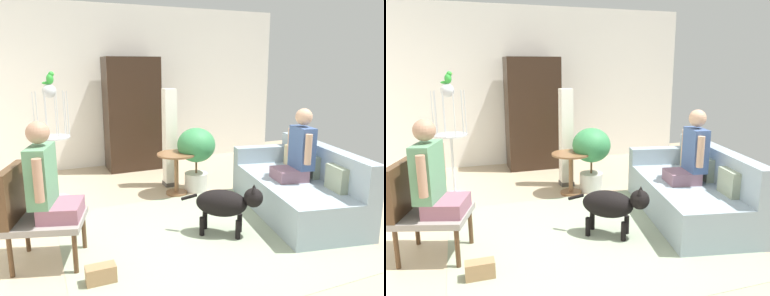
# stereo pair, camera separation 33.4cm
# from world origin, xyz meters

# --- Properties ---
(ground_plane) EXTENTS (8.13, 8.13, 0.00)m
(ground_plane) POSITION_xyz_m (0.00, 0.00, 0.00)
(ground_plane) COLOR tan
(back_wall) EXTENTS (6.16, 0.12, 2.85)m
(back_wall) POSITION_xyz_m (0.00, 3.45, 1.42)
(back_wall) COLOR silver
(back_wall) RESTS_ON ground
(area_rug) EXTENTS (2.98, 2.56, 0.01)m
(area_rug) POSITION_xyz_m (0.08, 0.01, 0.00)
(area_rug) COLOR gray
(area_rug) RESTS_ON ground
(couch) EXTENTS (1.28, 2.10, 0.84)m
(couch) POSITION_xyz_m (1.43, 0.22, 0.30)
(couch) COLOR #8EA0AD
(couch) RESTS_ON ground
(armchair) EXTENTS (0.78, 0.73, 0.93)m
(armchair) POSITION_xyz_m (-1.64, 0.15, 0.53)
(armchair) COLOR #4C331E
(armchair) RESTS_ON ground
(person_on_couch) EXTENTS (0.48, 0.51, 0.88)m
(person_on_couch) POSITION_xyz_m (1.39, 0.19, 0.79)
(person_on_couch) COLOR #7D5A6B
(person_on_armchair) EXTENTS (0.52, 0.56, 0.90)m
(person_on_armchair) POSITION_xyz_m (-1.49, 0.11, 0.80)
(person_on_armchair) COLOR #895669
(round_end_table) EXTENTS (0.54, 0.54, 0.60)m
(round_end_table) POSITION_xyz_m (0.26, 1.43, 0.40)
(round_end_table) COLOR brown
(round_end_table) RESTS_ON ground
(dog) EXTENTS (0.76, 0.58, 0.58)m
(dog) POSITION_xyz_m (0.28, -0.02, 0.36)
(dog) COLOR black
(dog) RESTS_ON ground
(bird_cage_stand) EXTENTS (0.44, 0.44, 1.57)m
(bird_cage_stand) POSITION_xyz_m (-1.33, 1.81, 0.86)
(bird_cage_stand) COLOR silver
(bird_cage_stand) RESTS_ON ground
(parrot) EXTENTS (0.17, 0.10, 0.17)m
(parrot) POSITION_xyz_m (-1.31, 1.81, 1.65)
(parrot) COLOR green
(parrot) RESTS_ON bird_cage_stand
(potted_plant) EXTENTS (0.55, 0.55, 0.93)m
(potted_plant) POSITION_xyz_m (0.58, 1.46, 0.59)
(potted_plant) COLOR beige
(potted_plant) RESTS_ON ground
(column_lamp) EXTENTS (0.20, 0.20, 1.48)m
(column_lamp) POSITION_xyz_m (0.31, 1.83, 0.73)
(column_lamp) COLOR #4C4742
(column_lamp) RESTS_ON ground
(armoire_cabinet) EXTENTS (0.92, 0.56, 1.95)m
(armoire_cabinet) POSITION_xyz_m (0.05, 3.04, 0.98)
(armoire_cabinet) COLOR black
(armoire_cabinet) RESTS_ON ground
(handbag) EXTENTS (0.25, 0.13, 0.16)m
(handbag) POSITION_xyz_m (-1.14, -0.43, 0.08)
(handbag) COLOR #99724C
(handbag) RESTS_ON ground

